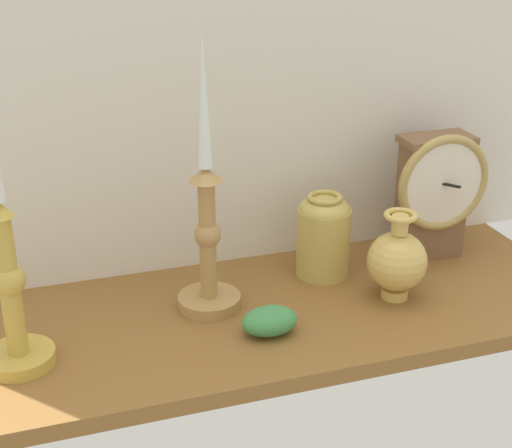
# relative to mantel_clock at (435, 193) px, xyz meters

# --- Properties ---
(ground_plane) EXTENTS (1.00, 0.36, 0.02)m
(ground_plane) POSITION_rel_mantel_clock_xyz_m (-0.33, -0.09, -0.13)
(ground_plane) COLOR brown
(back_wall) EXTENTS (1.20, 0.02, 0.65)m
(back_wall) POSITION_rel_mantel_clock_xyz_m (-0.33, 0.10, 0.21)
(back_wall) COLOR silver
(back_wall) RESTS_ON ground_plane
(mantel_clock) EXTENTS (0.16, 0.09, 0.22)m
(mantel_clock) POSITION_rel_mantel_clock_xyz_m (0.00, 0.00, 0.00)
(mantel_clock) COLOR brown
(mantel_clock) RESTS_ON ground_plane
(candlestick_tall_left) EXTENTS (0.09, 0.09, 0.41)m
(candlestick_tall_left) POSITION_rel_mantel_clock_xyz_m (-0.40, -0.05, 0.01)
(candlestick_tall_left) COLOR #B1844B
(candlestick_tall_left) RESTS_ON ground_plane
(candlestick_tall_center) EXTENTS (0.09, 0.09, 0.45)m
(candlestick_tall_center) POSITION_rel_mantel_clock_xyz_m (-0.68, -0.12, 0.02)
(candlestick_tall_center) COLOR gold
(candlestick_tall_center) RESTS_ON ground_plane
(brass_vase_bulbous) EXTENTS (0.09, 0.09, 0.14)m
(brass_vase_bulbous) POSITION_rel_mantel_clock_xyz_m (-0.12, -0.11, -0.05)
(brass_vase_bulbous) COLOR #D9B45A
(brass_vase_bulbous) RESTS_ON ground_plane
(brass_vase_jar) EXTENTS (0.09, 0.09, 0.14)m
(brass_vase_jar) POSITION_rel_mantel_clock_xyz_m (-0.20, -0.01, -0.04)
(brass_vase_jar) COLOR tan
(brass_vase_jar) RESTS_ON ground_plane
(ivy_sprig) EXTENTS (0.08, 0.06, 0.04)m
(ivy_sprig) POSITION_rel_mantel_clock_xyz_m (-0.34, -0.15, -0.10)
(ivy_sprig) COLOR #418C4B
(ivy_sprig) RESTS_ON ground_plane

